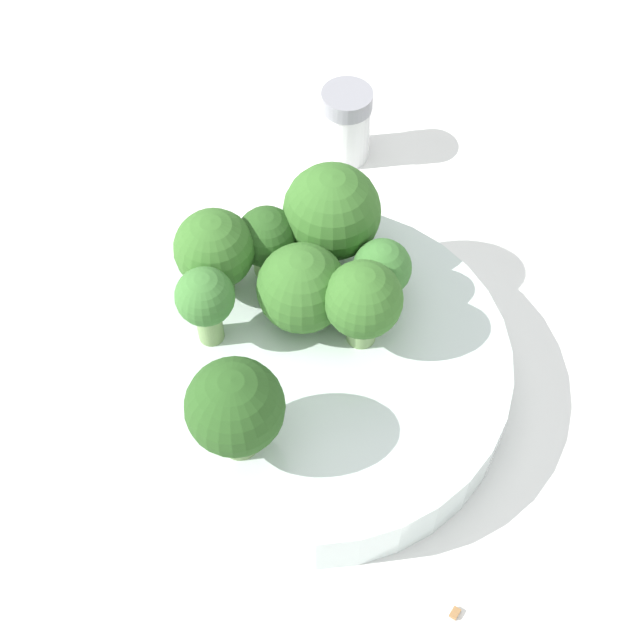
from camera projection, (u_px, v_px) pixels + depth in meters
ground_plane at (320, 386)px, 0.52m from camera, size 3.00×3.00×0.00m
bowl at (320, 370)px, 0.51m from camera, size 0.22×0.22×0.03m
broccoli_floret_0 at (242, 409)px, 0.43m from camera, size 0.05×0.05×0.06m
broccoli_floret_1 at (338, 212)px, 0.51m from camera, size 0.06×0.06×0.06m
broccoli_floret_2 at (388, 270)px, 0.50m from camera, size 0.03×0.03×0.04m
broccoli_floret_3 at (369, 301)px, 0.47m from camera, size 0.04×0.04×0.06m
broccoli_floret_4 at (212, 300)px, 0.47m from camera, size 0.03×0.03×0.05m
broccoli_floret_5 at (273, 240)px, 0.51m from camera, size 0.04×0.04×0.05m
broccoli_floret_6 at (221, 251)px, 0.49m from camera, size 0.05×0.05×0.06m
broccoli_floret_7 at (308, 288)px, 0.49m from camera, size 0.05×0.05×0.05m
pepper_shaker at (351, 124)px, 0.61m from camera, size 0.03×0.03×0.06m
almond_crumb_0 at (462, 612)px, 0.44m from camera, size 0.01×0.01×0.01m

